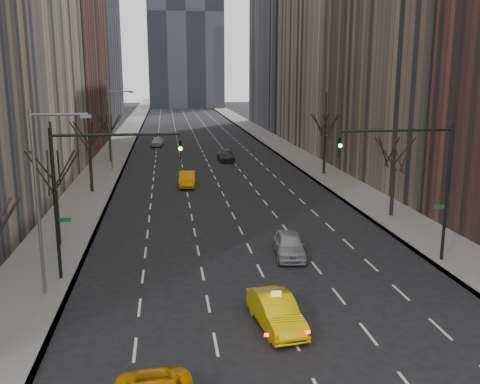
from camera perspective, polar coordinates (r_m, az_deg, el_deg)
name	(u,v)px	position (r m, az deg, el deg)	size (l,w,h in m)	color
sidewalk_left	(121,144)	(86.85, -12.63, 5.06)	(4.50, 320.00, 0.15)	slate
sidewalk_right	(273,141)	(88.25, 3.50, 5.45)	(4.50, 320.00, 0.15)	slate
tree_lw_b	(55,190)	(35.32, -19.12, 0.23)	(3.36, 3.50, 7.82)	black
tree_lw_c	(90,150)	(50.83, -15.74, 4.36)	(3.36, 3.50, 8.74)	black
tree_lw_d	(110,134)	(68.63, -13.74, 6.05)	(3.36, 3.50, 7.36)	black
tree_rw_b	(394,170)	(42.12, 16.09, 2.31)	(3.36, 3.50, 7.82)	black
tree_rw_c	(325,138)	(58.80, 9.05, 5.71)	(3.36, 3.50, 8.74)	black
traffic_mast_left	(87,179)	(28.68, -15.96, 1.34)	(6.69, 0.39, 8.00)	black
traffic_mast_right	(421,171)	(31.69, 18.72, 2.18)	(6.69, 0.39, 8.00)	black
streetlight_near	(44,185)	(27.03, -20.18, 0.69)	(2.83, 0.22, 9.00)	slate
streetlight_far	(113,122)	(61.38, -13.39, 7.29)	(2.83, 0.22, 9.00)	slate
taxi_sedan	(276,311)	(23.78, 3.87, -12.60)	(1.51, 4.33, 1.43)	#DDB704
silver_sedan_ahead	(289,245)	(32.48, 5.29, -5.61)	(1.73, 4.31, 1.47)	gray
far_taxi	(187,179)	(52.65, -5.65, 1.38)	(1.54, 4.41, 1.45)	#F39805
far_suv_grey	(226,155)	(68.05, -1.53, 3.92)	(1.95, 4.79, 1.39)	#2A2B2F
far_car_white	(157,142)	(82.95, -8.80, 5.33)	(1.71, 4.25, 1.45)	#B9B9B9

